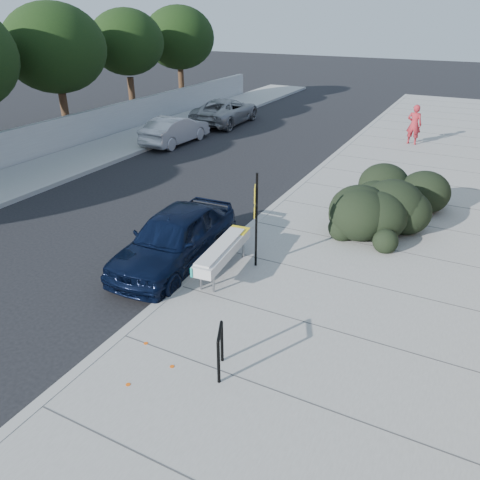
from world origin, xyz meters
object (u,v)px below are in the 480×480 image
object	(u,v)px
bike_rack	(220,347)
pedestrian	(414,125)
sedan_navy	(175,238)
suv_silver	(226,111)
wagon_silver	(175,130)
bench	(223,251)
sign_post	(256,214)

from	to	relation	value
bike_rack	pedestrian	xyz separation A→B (m)	(0.41, 17.38, 0.37)
sedan_navy	suv_silver	bearing A→B (deg)	111.92
bike_rack	wagon_silver	xyz separation A→B (m)	(-9.71, 12.90, -0.02)
bench	wagon_silver	world-z (taller)	wagon_silver
suv_silver	wagon_silver	bearing A→B (deg)	87.67
wagon_silver	sedan_navy	bearing A→B (deg)	126.40
sign_post	sedan_navy	world-z (taller)	sign_post
sign_post	suv_silver	xyz separation A→B (m)	(-8.63, 14.21, -0.81)
sign_post	suv_silver	distance (m)	16.64
bike_rack	suv_silver	size ratio (longest dim) A/B	0.17
bench	wagon_silver	xyz separation A→B (m)	(-8.10, 9.90, -0.06)
bike_rack	sign_post	bearing A→B (deg)	83.25
wagon_silver	suv_silver	world-z (taller)	suv_silver
sign_post	wagon_silver	world-z (taller)	sign_post
bench	sedan_navy	bearing A→B (deg)	172.36
bench	sedan_navy	xyz separation A→B (m)	(-1.40, 0.06, 0.00)
bike_rack	sign_post	size ratio (longest dim) A/B	0.37
suv_silver	pedestrian	size ratio (longest dim) A/B	2.77
sedan_navy	bike_rack	bearing A→B (deg)	-47.88
bench	wagon_silver	distance (m)	12.79
bike_rack	wagon_silver	bearing A→B (deg)	103.64
wagon_silver	bench	bearing A→B (deg)	131.44
wagon_silver	pedestrian	distance (m)	11.08
suv_silver	sedan_navy	bearing A→B (deg)	112.03
bench	bike_rack	distance (m)	3.41
wagon_silver	pedestrian	size ratio (longest dim) A/B	2.19
bench	sign_post	bearing A→B (deg)	45.28
pedestrian	sign_post	bearing A→B (deg)	88.14
bench	suv_silver	xyz separation A→B (m)	(-8.10, 14.85, -0.02)
sedan_navy	pedestrian	distance (m)	14.73
sedan_navy	pedestrian	size ratio (longest dim) A/B	2.34
suv_silver	pedestrian	bearing A→B (deg)	175.00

